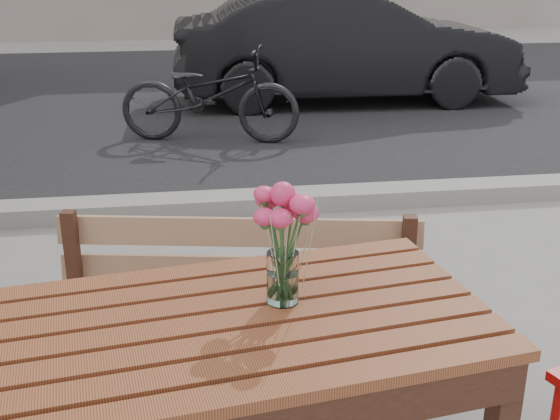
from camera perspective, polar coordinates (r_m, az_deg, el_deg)
name	(u,v)px	position (r m, az deg, el deg)	size (l,w,h in m)	color
street	(219,132)	(6.78, -4.99, 6.30)	(30.00, 8.12, 0.12)	black
main_table	(248,359)	(1.94, -2.58, -11.99)	(1.38, 0.93, 0.79)	#5A2B17
main_bench	(238,300)	(2.57, -3.47, -7.35)	(1.39, 0.64, 0.83)	#A07252
main_vase	(283,229)	(1.86, 0.22, -1.57)	(0.19, 0.19, 0.34)	white
parked_car	(345,45)	(8.26, 5.30, 13.19)	(1.35, 3.88, 1.28)	black
bicycle	(209,95)	(6.50, -5.75, 9.28)	(0.57, 1.65, 0.87)	black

